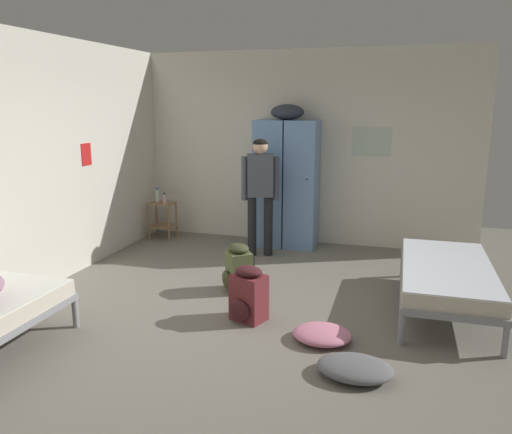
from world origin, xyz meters
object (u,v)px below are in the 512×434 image
(shelf_unit, at_px, (162,217))
(backpack_olive, at_px, (238,269))
(locker_bank, at_px, (287,181))
(bed_right, at_px, (447,274))
(backpack_maroon, at_px, (248,295))
(person_traveler, at_px, (260,186))
(lotion_bottle, at_px, (164,199))
(water_bottle, at_px, (157,195))
(clothes_pile_pink, at_px, (322,334))
(clothes_pile_grey, at_px, (355,368))

(shelf_unit, relative_size, backpack_olive, 1.04)
(locker_bank, distance_m, bed_right, 2.89)
(bed_right, relative_size, backpack_maroon, 3.45)
(shelf_unit, bearing_deg, bed_right, -23.10)
(person_traveler, bearing_deg, lotion_bottle, 166.04)
(water_bottle, distance_m, lotion_bottle, 0.16)
(locker_bank, xyz_separation_m, water_bottle, (-2.04, -0.13, -0.30))
(backpack_olive, xyz_separation_m, clothes_pile_pink, (1.11, -0.96, -0.20))
(water_bottle, xyz_separation_m, backpack_olive, (1.94, -1.85, -0.41))
(water_bottle, bearing_deg, lotion_bottle, -21.80)
(lotion_bottle, bearing_deg, clothes_pile_pink, -43.46)
(lotion_bottle, distance_m, backpack_olive, 2.56)
(lotion_bottle, height_order, clothes_pile_grey, lotion_bottle)
(person_traveler, height_order, clothes_pile_grey, person_traveler)
(person_traveler, distance_m, clothes_pile_grey, 3.39)
(water_bottle, xyz_separation_m, clothes_pile_pink, (3.05, -2.81, -0.61))
(shelf_unit, height_order, clothes_pile_pink, shelf_unit)
(backpack_olive, bearing_deg, water_bottle, 136.39)
(locker_bank, relative_size, shelf_unit, 3.63)
(person_traveler, distance_m, backpack_olive, 1.56)
(clothes_pile_grey, bearing_deg, bed_right, 64.20)
(person_traveler, bearing_deg, bed_right, -28.72)
(backpack_olive, bearing_deg, backpack_maroon, -64.73)
(person_traveler, distance_m, water_bottle, 1.89)
(clothes_pile_pink, bearing_deg, bed_right, 43.67)
(water_bottle, relative_size, lotion_bottle, 1.38)
(bed_right, relative_size, clothes_pile_pink, 3.60)
(person_traveler, distance_m, lotion_bottle, 1.74)
(shelf_unit, distance_m, backpack_olive, 2.61)
(shelf_unit, distance_m, lotion_bottle, 0.31)
(locker_bank, bearing_deg, water_bottle, -176.34)
(backpack_olive, height_order, clothes_pile_grey, backpack_olive)
(clothes_pile_grey, bearing_deg, clothes_pile_pink, 122.98)
(locker_bank, bearing_deg, bed_right, -41.73)
(clothes_pile_pink, bearing_deg, lotion_bottle, 136.54)
(backpack_maroon, distance_m, backpack_olive, 0.80)
(clothes_pile_pink, bearing_deg, backpack_maroon, 162.83)
(shelf_unit, xyz_separation_m, clothes_pile_pink, (2.97, -2.79, -0.28))
(water_bottle, xyz_separation_m, clothes_pile_grey, (3.39, -3.33, -0.61))
(backpack_olive, bearing_deg, person_traveler, 95.50)
(shelf_unit, distance_m, water_bottle, 0.34)
(backpack_maroon, bearing_deg, bed_right, 23.49)
(backpack_olive, bearing_deg, bed_right, 2.32)
(lotion_bottle, relative_size, backpack_olive, 0.30)
(shelf_unit, xyz_separation_m, bed_right, (4.07, -1.74, 0.04))
(shelf_unit, xyz_separation_m, water_bottle, (-0.08, 0.02, 0.33))
(locker_bank, height_order, lotion_bottle, locker_bank)
(bed_right, xyz_separation_m, backpack_olive, (-2.21, -0.09, -0.12))
(locker_bank, height_order, backpack_olive, locker_bank)
(lotion_bottle, bearing_deg, shelf_unit, 150.26)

